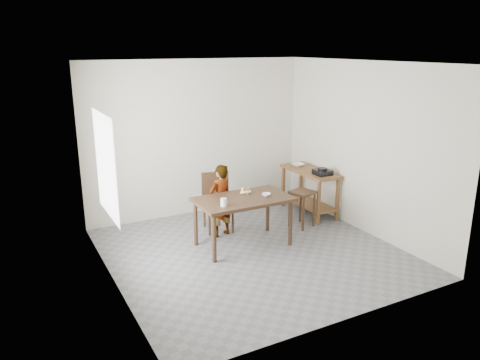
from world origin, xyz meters
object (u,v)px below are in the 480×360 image
dining_table (243,222)px  child (221,201)px  prep_counter (309,191)px  stool (302,209)px  dining_chair (218,203)px

dining_table → child: size_ratio=1.21×
prep_counter → stool: (-0.50, -0.49, -0.09)m
dining_table → child: 0.55m
dining_table → stool: dining_table is taller
stool → dining_table: bearing=-170.1°
prep_counter → child: size_ratio=1.03×
stool → child: bearing=168.3°
child → dining_table: bearing=91.8°
dining_table → dining_chair: 0.74m
child → stool: size_ratio=1.89×
prep_counter → stool: bearing=-135.7°
child → dining_chair: 0.27m
prep_counter → child: 1.88m
child → prep_counter: bearing=172.8°
dining_table → prep_counter: 1.86m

